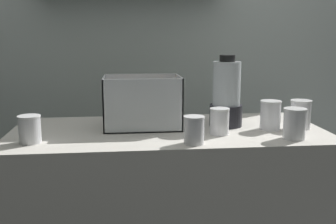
{
  "coord_description": "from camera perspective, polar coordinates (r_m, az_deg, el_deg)",
  "views": [
    {
      "loc": [
        -0.19,
        -1.73,
        1.32
      ],
      "look_at": [
        0.0,
        0.0,
        0.98
      ],
      "focal_mm": 42.59,
      "sensor_mm": 36.0,
      "label": 1
    }
  ],
  "objects": [
    {
      "name": "carrot_display_bin",
      "position": [
        1.83,
        -3.55,
        0.09
      ],
      "size": [
        0.35,
        0.23,
        0.24
      ],
      "color": "white",
      "rests_on": "counter"
    },
    {
      "name": "juice_cup_pomegranate_far_right",
      "position": [
        1.7,
        17.64,
        -1.88
      ],
      "size": [
        0.09,
        0.09,
        0.13
      ],
      "color": "white",
      "rests_on": "counter"
    },
    {
      "name": "juice_cup_beet_right",
      "position": [
        1.84,
        14.44,
        -0.65
      ],
      "size": [
        0.09,
        0.09,
        0.13
      ],
      "color": "white",
      "rests_on": "counter"
    },
    {
      "name": "blender_pitcher",
      "position": [
        1.86,
        8.34,
        2.27
      ],
      "size": [
        0.15,
        0.15,
        0.33
      ],
      "color": "black",
      "rests_on": "counter"
    },
    {
      "name": "juice_cup_orange_left",
      "position": [
        1.56,
        3.74,
        -2.86
      ],
      "size": [
        0.08,
        0.08,
        0.11
      ],
      "color": "white",
      "rests_on": "counter"
    },
    {
      "name": "juice_cup_mango_far_left",
      "position": [
        1.66,
        -19.16,
        -2.55
      ],
      "size": [
        0.09,
        0.09,
        0.11
      ],
      "color": "white",
      "rests_on": "counter"
    },
    {
      "name": "juice_cup_mango_rightmost",
      "position": [
        1.9,
        18.42,
        -0.45
      ],
      "size": [
        0.09,
        0.09,
        0.13
      ],
      "color": "white",
      "rests_on": "counter"
    },
    {
      "name": "counter",
      "position": [
        1.95,
        -0.0,
        -15.46
      ],
      "size": [
        1.4,
        0.64,
        0.9
      ],
      "primitive_type": "cube",
      "color": "beige",
      "rests_on": "ground_plane"
    },
    {
      "name": "back_wall_unit",
      "position": [
        2.51,
        -2.06,
        9.81
      ],
      "size": [
        2.6,
        0.24,
        2.5
      ],
      "color": "silver",
      "rests_on": "ground_plane"
    },
    {
      "name": "juice_cup_pomegranate_middle",
      "position": [
        1.71,
        7.37,
        -1.58
      ],
      "size": [
        0.08,
        0.08,
        0.11
      ],
      "color": "white",
      "rests_on": "counter"
    }
  ]
}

